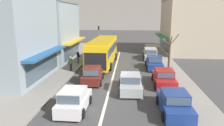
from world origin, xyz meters
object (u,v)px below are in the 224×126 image
at_px(city_bus, 103,50).
at_px(parked_wagon_kerb_rear, 150,54).
at_px(parked_sedan_kerb_second, 164,78).
at_px(hatchback_adjacent_lane_trail, 93,75).
at_px(street_tree_right, 170,54).
at_px(pedestrian_with_handbag_near, 71,63).
at_px(parked_sedan_kerb_front, 174,103).
at_px(pedestrian_browsing_midblock, 78,56).
at_px(traffic_light_downstreet, 99,34).
at_px(hatchback_queue_gap_filler, 74,100).
at_px(parked_sedan_kerb_third, 154,63).
at_px(sedan_queue_far_back, 130,83).

xyz_separation_m(city_bus, parked_wagon_kerb_rear, (6.25, 4.05, -1.14)).
bearing_deg(parked_sedan_kerb_second, hatchback_adjacent_lane_trail, 177.93).
xyz_separation_m(parked_sedan_kerb_second, street_tree_right, (1.38, 5.48, 1.25)).
bearing_deg(pedestrian_with_handbag_near, parked_sedan_kerb_front, -45.33).
height_order(hatchback_adjacent_lane_trail, pedestrian_browsing_midblock, pedestrian_browsing_midblock).
bearing_deg(parked_wagon_kerb_rear, traffic_light_downstreet, 136.17).
bearing_deg(hatchback_queue_gap_filler, street_tree_right, 54.61).
relative_size(city_bus, parked_sedan_kerb_third, 2.59).
bearing_deg(parked_sedan_kerb_third, street_tree_right, -22.72).
distance_m(hatchback_queue_gap_filler, pedestrian_browsing_midblock, 13.89).
height_order(sedan_queue_far_back, street_tree_right, street_tree_right).
height_order(traffic_light_downstreet, pedestrian_browsing_midblock, traffic_light_downstreet).
height_order(parked_sedan_kerb_third, pedestrian_browsing_midblock, pedestrian_browsing_midblock).
bearing_deg(pedestrian_browsing_midblock, street_tree_right, -11.39).
bearing_deg(parked_sedan_kerb_front, parked_sedan_kerb_second, 88.04).
bearing_deg(parked_sedan_kerb_third, parked_sedan_kerb_second, -87.97).
xyz_separation_m(city_bus, pedestrian_browsing_midblock, (-3.20, -0.02, -0.81)).
xyz_separation_m(parked_sedan_kerb_second, traffic_light_downstreet, (-8.65, 19.92, 2.19)).
height_order(hatchback_queue_gap_filler, parked_sedan_kerb_front, hatchback_queue_gap_filler).
xyz_separation_m(traffic_light_downstreet, pedestrian_with_handbag_near, (-0.85, -16.20, -1.79)).
xyz_separation_m(hatchback_queue_gap_filler, parked_sedan_kerb_second, (6.70, 5.88, -0.05)).
height_order(sedan_queue_far_back, parked_sedan_kerb_third, same).
relative_size(hatchback_adjacent_lane_trail, traffic_light_downstreet, 0.89).
bearing_deg(street_tree_right, pedestrian_with_handbag_near, -170.81).
bearing_deg(parked_wagon_kerb_rear, pedestrian_with_handbag_near, -139.30).
height_order(sedan_queue_far_back, parked_wagon_kerb_rear, parked_wagon_kerb_rear).
relative_size(parked_wagon_kerb_rear, street_tree_right, 1.11).
bearing_deg(street_tree_right, parked_wagon_kerb_rear, 103.69).
xyz_separation_m(hatchback_adjacent_lane_trail, pedestrian_with_handbag_near, (-3.02, 3.49, 0.36)).
xyz_separation_m(hatchback_queue_gap_filler, street_tree_right, (8.07, 11.36, 1.21)).
bearing_deg(parked_sedan_kerb_third, hatchback_adjacent_lane_trail, -136.65).
relative_size(parked_sedan_kerb_front, pedestrian_browsing_midblock, 2.59).
height_order(city_bus, hatchback_adjacent_lane_trail, city_bus).
bearing_deg(parked_sedan_kerb_third, traffic_light_downstreet, 121.48).
distance_m(traffic_light_downstreet, street_tree_right, 17.60).
xyz_separation_m(traffic_light_downstreet, pedestrian_browsing_midblock, (-0.95, -12.23, -1.79)).
height_order(sedan_queue_far_back, traffic_light_downstreet, traffic_light_downstreet).
height_order(street_tree_right, pedestrian_browsing_midblock, street_tree_right).
relative_size(sedan_queue_far_back, parked_wagon_kerb_rear, 0.94).
bearing_deg(hatchback_queue_gap_filler, city_bus, 88.75).
height_order(city_bus, traffic_light_downstreet, traffic_light_downstreet).
bearing_deg(street_tree_right, traffic_light_downstreet, 124.78).
xyz_separation_m(sedan_queue_far_back, pedestrian_with_handbag_near, (-6.51, 5.48, 0.40)).
bearing_deg(city_bus, sedan_queue_far_back, -70.19).
xyz_separation_m(hatchback_queue_gap_filler, parked_sedan_kerb_third, (6.48, 12.03, -0.05)).
height_order(sedan_queue_far_back, parked_sedan_kerb_second, same).
bearing_deg(hatchback_adjacent_lane_trail, parked_wagon_kerb_rear, 61.22).
xyz_separation_m(parked_wagon_kerb_rear, pedestrian_with_handbag_near, (-9.35, -8.04, 0.32)).
distance_m(parked_sedan_kerb_third, street_tree_right, 2.14).
xyz_separation_m(parked_sedan_kerb_front, pedestrian_with_handbag_near, (-9.31, 9.41, 0.40)).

